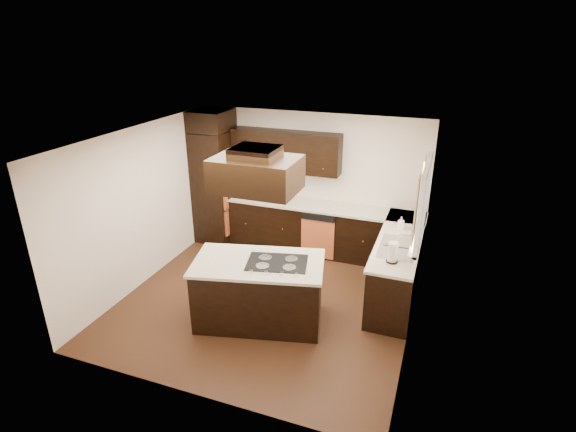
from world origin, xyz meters
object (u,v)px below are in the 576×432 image
object	(u,v)px
range_hood	(256,174)
spice_rack	(274,190)
oven_column	(215,186)
island	(259,292)

from	to	relation	value
range_hood	spice_rack	xyz separation A→B (m)	(-0.71, 2.36, -1.07)
oven_column	island	bearing A→B (deg)	-50.22
island	range_hood	bearing A→B (deg)	-68.89
range_hood	spice_rack	bearing A→B (deg)	106.75
oven_column	spice_rack	world-z (taller)	oven_column
oven_column	range_hood	distance (m)	3.13
island	spice_rack	distance (m)	2.52
oven_column	range_hood	world-z (taller)	range_hood
range_hood	island	bearing A→B (deg)	124.62
range_hood	spice_rack	distance (m)	2.68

